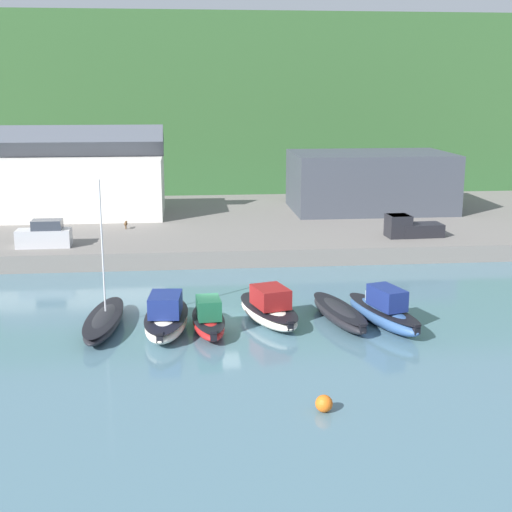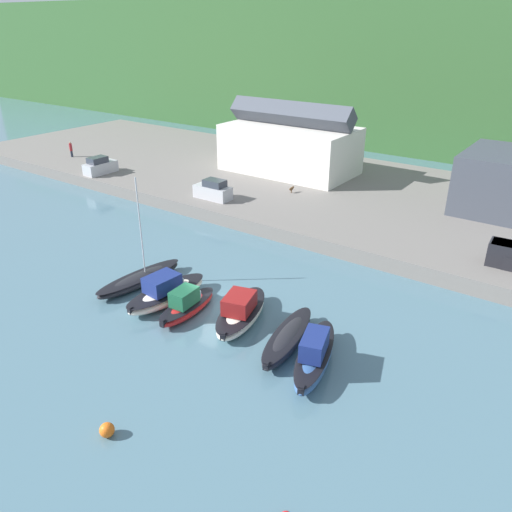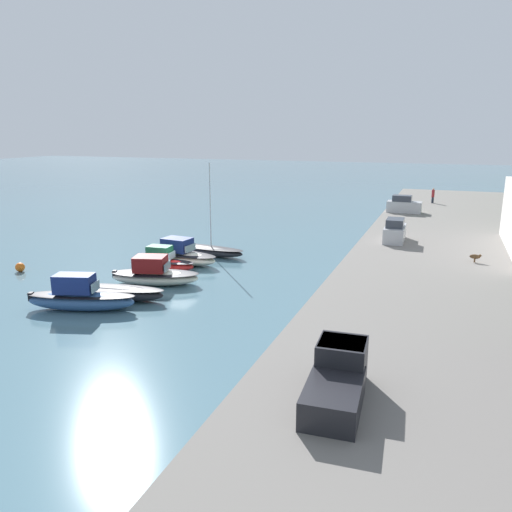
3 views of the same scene
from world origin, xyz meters
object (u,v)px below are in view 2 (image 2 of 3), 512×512
parked_car_1 (100,166)px  dog_on_quay (292,189)px  moored_boat_0 (140,279)px  moored_boat_4 (288,338)px  moored_boat_3 (241,311)px  mooring_buoy_1 (107,430)px  person_on_quay (71,149)px  moored_boat_5 (315,355)px  parked_car_0 (213,191)px  moored_boat_1 (166,292)px  moored_boat_2 (187,305)px

parked_car_1 → dog_on_quay: size_ratio=4.85×
moored_boat_0 → moored_boat_4: (13.86, -0.12, 0.04)m
moored_boat_3 → mooring_buoy_1: bearing=-101.4°
moored_boat_4 → person_on_quay: (-48.50, 19.13, 1.92)m
moored_boat_5 → parked_car_0: parked_car_0 is taller
moored_boat_3 → person_on_quay: person_on_quay is taller
moored_boat_3 → parked_car_1: bearing=139.9°
parked_car_1 → person_on_quay: 10.76m
moored_boat_3 → dog_on_quay: bearing=98.2°
moored_boat_0 → moored_boat_1: size_ratio=1.20×
parked_car_1 → person_on_quay: size_ratio=1.98×
moored_boat_4 → moored_boat_1: bearing=172.9°
parked_car_0 → mooring_buoy_1: bearing=-150.2°
moored_boat_4 → moored_boat_5: bearing=-30.3°
moored_boat_1 → mooring_buoy_1: (7.02, -11.22, -0.44)m
person_on_quay → moored_boat_2: bearing=-26.3°
moored_boat_4 → moored_boat_0: bearing=169.1°
parked_car_0 → dog_on_quay: 8.93m
moored_boat_3 → moored_boat_4: (4.17, -0.55, -0.23)m
parked_car_0 → person_on_quay: 28.45m
dog_on_quay → moored_boat_4: bearing=-57.5°
moored_boat_2 → parked_car_1: (-30.38, 16.92, 1.55)m
moored_boat_3 → person_on_quay: 48.09m
moored_boat_0 → dog_on_quay: size_ratio=9.93×
parked_car_0 → dog_on_quay: bearing=-41.7°
moored_boat_0 → moored_boat_1: moored_boat_0 is taller
parked_car_1 → parked_car_0: bearing=3.4°
moored_boat_2 → moored_boat_5: bearing=-3.8°
parked_car_0 → parked_car_1: 18.07m
moored_boat_3 → dog_on_quay: 25.06m
moored_boat_1 → mooring_buoy_1: 13.24m
moored_boat_0 → dog_on_quay: (-0.48, 23.31, 1.31)m
moored_boat_0 → dog_on_quay: bearing=95.8°
moored_boat_0 → person_on_quay: moored_boat_0 is taller
parked_car_0 → person_on_quay: (-28.34, 2.45, 0.18)m
moored_boat_4 → parked_car_1: 41.45m
dog_on_quay → mooring_buoy_1: size_ratio=1.14×
moored_boat_5 → parked_car_0: bearing=125.4°
moored_boat_1 → parked_car_0: 19.97m
moored_boat_1 → moored_boat_3: 6.17m
person_on_quay → dog_on_quay: size_ratio=2.45×
moored_boat_2 → moored_boat_3: (3.66, 1.50, 0.05)m
moored_boat_4 → moored_boat_5: (2.47, -0.89, 0.32)m
moored_boat_1 → moored_boat_4: size_ratio=0.98×
moored_boat_2 → moored_boat_4: bearing=2.8°
moored_boat_1 → mooring_buoy_1: bearing=-53.0°
moored_boat_2 → moored_boat_5: moored_boat_5 is taller
mooring_buoy_1 → moored_boat_2: bearing=113.0°
moored_boat_3 → person_on_quay: (-44.33, 18.57, 1.69)m
moored_boat_3 → moored_boat_0: bearing=166.8°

